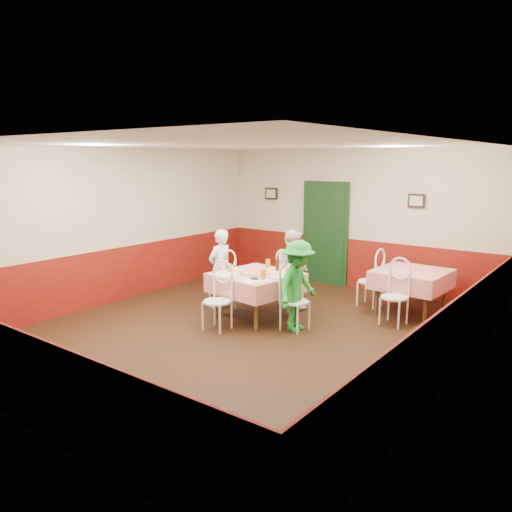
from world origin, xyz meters
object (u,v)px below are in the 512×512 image
Objects in this scene: wallet at (254,279)px; diner_right at (298,286)px; main_table at (256,296)px; second_table at (411,292)px; diner_far at (292,269)px; pizza at (255,273)px; chair_far at (290,283)px; chair_second_a at (370,281)px; beer_bottle at (277,264)px; chair_right at (295,302)px; chair_second_b at (394,297)px; diner_left at (220,269)px; chair_near at (217,302)px; glass_c at (268,264)px; glass_b at (263,275)px; glass_a at (230,268)px; chair_left at (222,283)px.

wallet is 0.69m from diner_right.
second_table is at bearing 42.20° from main_table.
pizza is at bearing 95.28° from diner_far.
chair_far is (0.12, 0.84, 0.08)m from main_table.
pizza reaches higher than wallet.
chair_second_a reaches higher than second_table.
beer_bottle is 0.17× the size of diner_far.
second_table is 2.21m from chair_right.
beer_bottle is (-1.81, -0.65, 0.43)m from chair_second_b.
main_table is 0.87× the size of diner_left.
chair_second_a reaches higher than main_table.
diner_left and diner_far have the same top height.
glass_c is at bearing 81.40° from chair_near.
second_table is 2.49m from glass_c.
chair_near reaches higher than main_table.
diner_left is at bearing 162.01° from glass_b.
wallet is 1.26m from diner_far.
chair_second_a is 0.64× the size of diner_far.
diner_left reaches higher than second_table.
diner_far is (0.53, 1.08, -0.13)m from glass_a.
pizza is at bearing 81.74° from diner_right.
chair_second_a is 2.59m from glass_a.
chair_far reaches higher than glass_a.
glass_a is at bearing -160.56° from pizza.
diner_left reaches higher than pizza.
glass_b is at bearing 45.79° from wallet.
chair_second_b is (1.13, 1.15, 0.00)m from chair_right.
second_table is (1.97, 1.79, 0.00)m from main_table.
chair_near is 1.00× the size of chair_second_b.
diner_right reaches higher than second_table.
diner_left is (-0.49, 0.32, -0.13)m from glass_a.
glass_a is at bearing -149.84° from chair_second_b.
glass_c reaches higher than chair_left.
wallet is (0.08, -0.75, -0.11)m from beer_bottle.
second_table is 4.82× the size of beer_bottle.
chair_far is at bearing 38.93° from chair_right.
chair_near is 1.33m from beer_bottle.
chair_near is at bearing -135.27° from chair_second_b.
glass_c reaches higher than second_table.
pizza is 3.02× the size of glass_c.
diner_right is (-0.33, -1.91, 0.25)m from chair_second_a.
chair_left is 5.78× the size of glass_c.
glass_b is at bearing 118.87° from chair_far.
glass_a is 0.10× the size of diner_left.
second_table is at bearing 92.76° from chair_second_b.
diner_left reaches higher than glass_a.
glass_a is at bearing 95.37° from chair_right.
main_table is 0.96m from diner_left.
glass_b is 0.69m from beer_bottle.
chair_left reaches higher than second_table.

